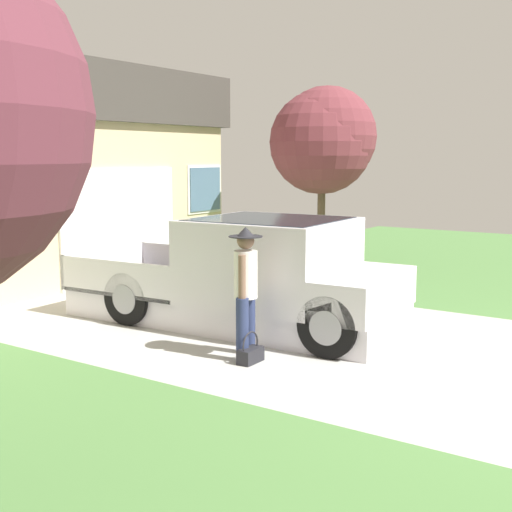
{
  "coord_description": "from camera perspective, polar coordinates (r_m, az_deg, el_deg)",
  "views": [
    {
      "loc": [
        -8.01,
        -0.78,
        2.51
      ],
      "look_at": [
        -0.73,
        4.09,
        1.2
      ],
      "focal_mm": 47.04,
      "sensor_mm": 36.0,
      "label": 1
    }
  ],
  "objects": [
    {
      "name": "handbag",
      "position": [
        8.3,
        -0.48,
        -8.31
      ],
      "size": [
        0.36,
        0.18,
        0.39
      ],
      "color": "#232328",
      "rests_on": "ground"
    },
    {
      "name": "wheeled_trash_bin",
      "position": [
        14.35,
        -3.32,
        0.69
      ],
      "size": [
        0.6,
        0.72,
        1.05
      ],
      "color": "#286B38",
      "rests_on": "ground"
    },
    {
      "name": "pickup_truck",
      "position": [
        9.88,
        0.1,
        -1.84
      ],
      "size": [
        2.34,
        5.21,
        1.63
      ],
      "rotation": [
        0.0,
        0.0,
        3.2
      ],
      "color": "silver",
      "rests_on": "ground"
    },
    {
      "name": "front_yard_tree",
      "position": [
        15.51,
        5.8,
        9.82
      ],
      "size": [
        2.39,
        2.41,
        4.09
      ],
      "color": "brown",
      "rests_on": "ground"
    },
    {
      "name": "person_with_hat",
      "position": [
        8.32,
        -0.88,
        -2.61
      ],
      "size": [
        0.47,
        0.42,
        1.66
      ],
      "rotation": [
        0.0,
        0.0,
        0.35
      ],
      "color": "navy",
      "rests_on": "ground"
    }
  ]
}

